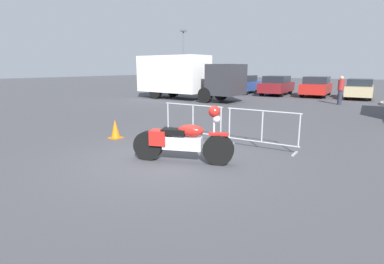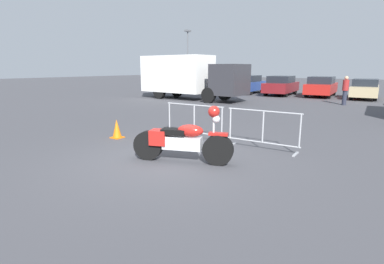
{
  "view_description": "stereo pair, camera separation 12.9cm",
  "coord_description": "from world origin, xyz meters",
  "px_view_note": "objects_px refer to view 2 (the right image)",
  "views": [
    {
      "loc": [
        4.37,
        -5.34,
        2.18
      ],
      "look_at": [
        0.43,
        0.52,
        0.65
      ],
      "focal_mm": 28.0,
      "sensor_mm": 36.0,
      "label": 1
    },
    {
      "loc": [
        4.48,
        -5.27,
        2.18
      ],
      "look_at": [
        0.43,
        0.52,
        0.65
      ],
      "focal_mm": 28.0,
      "sensor_mm": 36.0,
      "label": 2
    }
  ],
  "objects_px": {
    "crowd_barrier_near": "(194,121)",
    "parked_car_red": "(321,86)",
    "street_lamp": "(188,51)",
    "parked_car_blue": "(248,84)",
    "motorcycle": "(182,141)",
    "box_truck": "(187,75)",
    "pedestrian": "(345,89)",
    "parked_car_maroon": "(281,85)",
    "crowd_barrier_far": "(263,130)",
    "parked_car_tan": "(365,89)",
    "traffic_cone": "(117,129)",
    "parked_car_silver": "(220,83)"
  },
  "relations": [
    {
      "from": "parked_car_maroon",
      "to": "pedestrian",
      "type": "height_order",
      "value": "pedestrian"
    },
    {
      "from": "motorcycle",
      "to": "street_lamp",
      "type": "bearing_deg",
      "value": 104.84
    },
    {
      "from": "parked_car_blue",
      "to": "traffic_cone",
      "type": "relative_size",
      "value": 7.76
    },
    {
      "from": "box_truck",
      "to": "pedestrian",
      "type": "relative_size",
      "value": 4.61
    },
    {
      "from": "parked_car_red",
      "to": "pedestrian",
      "type": "height_order",
      "value": "pedestrian"
    },
    {
      "from": "motorcycle",
      "to": "street_lamp",
      "type": "distance_m",
      "value": 23.47
    },
    {
      "from": "crowd_barrier_near",
      "to": "traffic_cone",
      "type": "height_order",
      "value": "crowd_barrier_near"
    },
    {
      "from": "motorcycle",
      "to": "crowd_barrier_near",
      "type": "distance_m",
      "value": 2.39
    },
    {
      "from": "street_lamp",
      "to": "box_truck",
      "type": "bearing_deg",
      "value": -54.52
    },
    {
      "from": "crowd_barrier_near",
      "to": "parked_car_tan",
      "type": "distance_m",
      "value": 17.03
    },
    {
      "from": "parked_car_blue",
      "to": "motorcycle",
      "type": "bearing_deg",
      "value": -163.28
    },
    {
      "from": "parked_car_maroon",
      "to": "crowd_barrier_near",
      "type": "bearing_deg",
      "value": -173.7
    },
    {
      "from": "parked_car_tan",
      "to": "parked_car_silver",
      "type": "bearing_deg",
      "value": 86.58
    },
    {
      "from": "pedestrian",
      "to": "street_lamp",
      "type": "bearing_deg",
      "value": -0.35
    },
    {
      "from": "parked_car_red",
      "to": "street_lamp",
      "type": "bearing_deg",
      "value": 86.82
    },
    {
      "from": "parked_car_blue",
      "to": "parked_car_tan",
      "type": "height_order",
      "value": "parked_car_blue"
    },
    {
      "from": "motorcycle",
      "to": "parked_car_maroon",
      "type": "bearing_deg",
      "value": 81.47
    },
    {
      "from": "box_truck",
      "to": "pedestrian",
      "type": "height_order",
      "value": "box_truck"
    },
    {
      "from": "parked_car_blue",
      "to": "parked_car_red",
      "type": "bearing_deg",
      "value": -89.37
    },
    {
      "from": "crowd_barrier_near",
      "to": "parked_car_maroon",
      "type": "distance_m",
      "value": 16.63
    },
    {
      "from": "box_truck",
      "to": "crowd_barrier_far",
      "type": "bearing_deg",
      "value": -42.9
    },
    {
      "from": "crowd_barrier_near",
      "to": "box_truck",
      "type": "xyz_separation_m",
      "value": [
        -7.16,
        9.51,
        1.08
      ]
    },
    {
      "from": "crowd_barrier_near",
      "to": "traffic_cone",
      "type": "bearing_deg",
      "value": -147.21
    },
    {
      "from": "pedestrian",
      "to": "parked_car_blue",
      "type": "bearing_deg",
      "value": -10.85
    },
    {
      "from": "parked_car_tan",
      "to": "crowd_barrier_far",
      "type": "bearing_deg",
      "value": 173.9
    },
    {
      "from": "parked_car_silver",
      "to": "parked_car_red",
      "type": "bearing_deg",
      "value": -92.43
    },
    {
      "from": "crowd_barrier_near",
      "to": "parked_car_silver",
      "type": "distance_m",
      "value": 18.85
    },
    {
      "from": "crowd_barrier_far",
      "to": "parked_car_blue",
      "type": "distance_m",
      "value": 18.32
    },
    {
      "from": "street_lamp",
      "to": "traffic_cone",
      "type": "bearing_deg",
      "value": -60.33
    },
    {
      "from": "traffic_cone",
      "to": "parked_car_blue",
      "type": "bearing_deg",
      "value": 101.79
    },
    {
      "from": "parked_car_maroon",
      "to": "pedestrian",
      "type": "xyz_separation_m",
      "value": [
        5.26,
        -4.28,
        0.15
      ]
    },
    {
      "from": "parked_car_red",
      "to": "crowd_barrier_near",
      "type": "bearing_deg",
      "value": 176.22
    },
    {
      "from": "crowd_barrier_near",
      "to": "pedestrian",
      "type": "bearing_deg",
      "value": 78.74
    },
    {
      "from": "crowd_barrier_near",
      "to": "parked_car_silver",
      "type": "xyz_separation_m",
      "value": [
        -8.67,
        16.74,
        0.19
      ]
    },
    {
      "from": "box_truck",
      "to": "parked_car_tan",
      "type": "bearing_deg",
      "value": 38.06
    },
    {
      "from": "crowd_barrier_far",
      "to": "street_lamp",
      "type": "xyz_separation_m",
      "value": [
        -14.61,
        16.83,
        3.16
      ]
    },
    {
      "from": "parked_car_silver",
      "to": "parked_car_red",
      "type": "relative_size",
      "value": 0.97
    },
    {
      "from": "box_truck",
      "to": "street_lamp",
      "type": "height_order",
      "value": "street_lamp"
    },
    {
      "from": "parked_car_maroon",
      "to": "street_lamp",
      "type": "relative_size",
      "value": 0.81
    },
    {
      "from": "pedestrian",
      "to": "box_truck",
      "type": "bearing_deg",
      "value": 32.5
    },
    {
      "from": "parked_car_silver",
      "to": "parked_car_maroon",
      "type": "relative_size",
      "value": 0.96
    },
    {
      "from": "box_truck",
      "to": "parked_car_blue",
      "type": "xyz_separation_m",
      "value": [
        1.41,
        6.97,
        -0.87
      ]
    },
    {
      "from": "crowd_barrier_far",
      "to": "parked_car_tan",
      "type": "bearing_deg",
      "value": 87.47
    },
    {
      "from": "box_truck",
      "to": "parked_car_maroon",
      "type": "distance_m",
      "value": 8.16
    },
    {
      "from": "crowd_barrier_near",
      "to": "pedestrian",
      "type": "xyz_separation_m",
      "value": [
        2.41,
        12.1,
        0.37
      ]
    },
    {
      "from": "crowd_barrier_near",
      "to": "parked_car_red",
      "type": "relative_size",
      "value": 0.45
    },
    {
      "from": "traffic_cone",
      "to": "crowd_barrier_far",
      "type": "bearing_deg",
      "value": 17.12
    },
    {
      "from": "parked_car_maroon",
      "to": "parked_car_tan",
      "type": "height_order",
      "value": "parked_car_maroon"
    },
    {
      "from": "crowd_barrier_far",
      "to": "street_lamp",
      "type": "distance_m",
      "value": 22.51
    },
    {
      "from": "parked_car_red",
      "to": "pedestrian",
      "type": "xyz_separation_m",
      "value": [
        2.35,
        -4.81,
        0.16
      ]
    }
  ]
}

